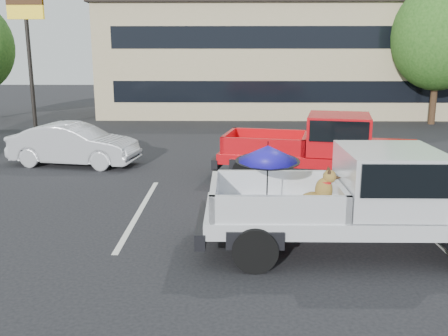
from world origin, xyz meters
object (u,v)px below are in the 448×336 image
(tree_right, at_px, (439,37))
(tree_back, at_px, (341,37))
(silver_pickup, at_px, (374,195))
(red_pickup, at_px, (332,145))
(motel_sign, at_px, (27,25))
(silver_sedan, at_px, (74,144))

(tree_right, distance_m, tree_back, 8.55)
(silver_pickup, xyz_separation_m, red_pickup, (0.22, 5.02, -0.03))
(motel_sign, xyz_separation_m, silver_sedan, (4.10, -7.32, -3.99))
(tree_right, xyz_separation_m, tree_back, (-3.00, 8.00, 0.20))
(silver_pickup, relative_size, red_pickup, 0.96)
(silver_pickup, height_order, silver_sedan, silver_pickup)
(tree_right, distance_m, silver_pickup, 18.08)
(motel_sign, xyz_separation_m, tree_right, (19.00, 2.00, -0.44))
(silver_pickup, distance_m, red_pickup, 5.03)
(tree_right, bearing_deg, tree_back, 110.56)
(tree_right, xyz_separation_m, red_pickup, (-7.15, -11.19, -3.19))
(red_pickup, distance_m, silver_sedan, 7.97)
(tree_right, relative_size, silver_sedan, 1.69)
(tree_back, height_order, silver_pickup, tree_back)
(tree_right, height_order, silver_pickup, tree_right)
(tree_right, bearing_deg, motel_sign, -173.99)
(motel_sign, distance_m, silver_pickup, 18.71)
(red_pickup, relative_size, silver_sedan, 1.47)
(tree_back, bearing_deg, motel_sign, -147.99)
(tree_back, distance_m, red_pickup, 19.92)
(red_pickup, bearing_deg, silver_sedan, 178.32)
(tree_back, bearing_deg, red_pickup, -102.21)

